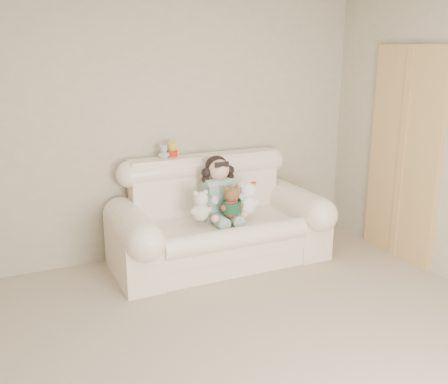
% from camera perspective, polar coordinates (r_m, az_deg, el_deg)
% --- Properties ---
extents(wall_back, '(4.50, 0.00, 4.50)m').
position_cam_1_polar(wall_back, '(5.12, -7.98, 6.98)').
color(wall_back, tan).
rests_on(wall_back, ground).
extents(sofa, '(2.10, 0.95, 1.03)m').
position_cam_1_polar(sofa, '(5.01, -0.48, -2.31)').
color(sofa, '#FFE9CD').
rests_on(sofa, floor).
extents(door_panel, '(0.06, 0.90, 2.10)m').
position_cam_1_polar(door_panel, '(5.35, 19.42, 3.88)').
color(door_panel, tan).
rests_on(door_panel, floor).
extents(seated_child, '(0.45, 0.53, 0.65)m').
position_cam_1_polar(seated_child, '(5.02, -0.63, 0.48)').
color(seated_child, '#2B7B57').
rests_on(seated_child, sofa).
extents(brown_teddy, '(0.28, 0.24, 0.37)m').
position_cam_1_polar(brown_teddy, '(4.86, 0.84, -0.74)').
color(brown_teddy, brown).
rests_on(brown_teddy, sofa).
extents(white_cat, '(0.29, 0.25, 0.39)m').
position_cam_1_polar(white_cat, '(4.96, 2.60, -0.32)').
color(white_cat, white).
rests_on(white_cat, sofa).
extents(cream_teddy, '(0.23, 0.18, 0.34)m').
position_cam_1_polar(cream_teddy, '(4.79, -2.62, -1.21)').
color(cream_teddy, white).
rests_on(cream_teddy, sofa).
extents(yellow_mini_bear, '(0.16, 0.14, 0.21)m').
position_cam_1_polar(yellow_mini_bear, '(5.06, -5.80, 4.81)').
color(yellow_mini_bear, gold).
rests_on(yellow_mini_bear, sofa).
extents(grey_mini_plush, '(0.12, 0.10, 0.18)m').
position_cam_1_polar(grey_mini_plush, '(5.02, -6.76, 4.55)').
color(grey_mini_plush, '#ACABB2').
rests_on(grey_mini_plush, sofa).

